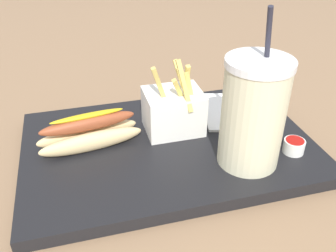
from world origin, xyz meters
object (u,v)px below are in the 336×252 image
object	(u,v)px
soda_cup	(253,113)
fries_basket	(173,110)
ketchup_cup_1	(294,145)
hot_dog_1	(90,133)
napkin_stack	(234,111)

from	to	relation	value
soda_cup	fries_basket	size ratio (longest dim) A/B	1.76
ketchup_cup_1	soda_cup	bearing A→B (deg)	-179.64
soda_cup	fries_basket	xyz separation A→B (m)	(-0.08, 0.11, -0.04)
soda_cup	hot_dog_1	xyz separation A→B (m)	(-0.23, 0.10, -0.06)
ketchup_cup_1	napkin_stack	bearing A→B (deg)	105.42
fries_basket	ketchup_cup_1	size ratio (longest dim) A/B	4.02
ketchup_cup_1	napkin_stack	world-z (taller)	ketchup_cup_1
ketchup_cup_1	napkin_stack	xyz separation A→B (m)	(-0.04, 0.14, -0.01)
napkin_stack	fries_basket	bearing A→B (deg)	-167.82
ketchup_cup_1	napkin_stack	size ratio (longest dim) A/B	0.24
hot_dog_1	ketchup_cup_1	world-z (taller)	hot_dog_1
soda_cup	fries_basket	world-z (taller)	soda_cup
soda_cup	ketchup_cup_1	world-z (taller)	soda_cup
hot_dog_1	ketchup_cup_1	size ratio (longest dim) A/B	5.13
soda_cup	hot_dog_1	distance (m)	0.25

